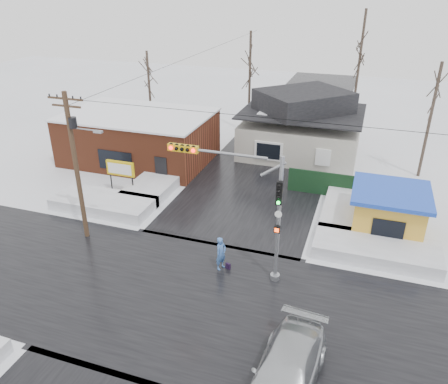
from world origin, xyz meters
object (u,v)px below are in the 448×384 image
(marquee_sign, at_px, (120,169))
(kiosk, at_px, (388,211))
(traffic_signal, at_px, (248,199))
(car, at_px, (286,374))
(utility_pole, at_px, (76,159))
(pedestrian, at_px, (221,254))

(marquee_sign, xyz_separation_m, kiosk, (18.50, 0.50, -0.46))
(traffic_signal, relative_size, car, 1.21)
(utility_pole, xyz_separation_m, car, (13.83, -7.18, -4.27))
(pedestrian, bearing_deg, utility_pole, 108.64)
(marquee_sign, bearing_deg, pedestrian, -33.12)
(traffic_signal, bearing_deg, car, -62.44)
(car, bearing_deg, utility_pole, 157.61)
(kiosk, bearing_deg, pedestrian, -140.57)
(kiosk, bearing_deg, car, -104.76)
(traffic_signal, height_order, kiosk, traffic_signal)
(marquee_sign, bearing_deg, traffic_signal, -29.72)
(utility_pole, relative_size, kiosk, 1.96)
(traffic_signal, relative_size, kiosk, 1.52)
(traffic_signal, relative_size, utility_pole, 0.78)
(pedestrian, relative_size, car, 0.33)
(traffic_signal, bearing_deg, pedestrian, 179.24)
(traffic_signal, xyz_separation_m, car, (3.47, -6.64, -3.70))
(utility_pole, relative_size, car, 1.55)
(pedestrian, xyz_separation_m, car, (4.92, -6.66, -0.13))
(kiosk, xyz_separation_m, car, (-3.60, -13.67, -0.62))
(utility_pole, bearing_deg, pedestrian, -3.31)
(marquee_sign, relative_size, pedestrian, 1.32)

